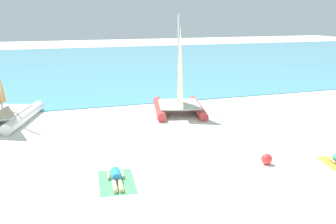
% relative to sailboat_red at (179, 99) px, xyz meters
% --- Properties ---
extents(ground_plane, '(120.00, 120.00, 0.00)m').
position_rel_sailboat_red_xyz_m(ground_plane, '(-2.01, 0.48, -0.76)').
color(ground_plane, white).
extents(ocean_water, '(120.00, 40.00, 0.05)m').
position_rel_sailboat_red_xyz_m(ocean_water, '(-2.01, 22.49, -0.74)').
color(ocean_water, '#4C9EB7').
rests_on(ocean_water, ground).
extents(sailboat_red, '(3.38, 4.42, 5.13)m').
position_rel_sailboat_red_xyz_m(sailboat_red, '(0.00, 0.00, 0.00)').
color(sailboat_red, '#CC3838').
rests_on(sailboat_red, ground).
extents(towel_left, '(1.31, 2.02, 0.01)m').
position_rel_sailboat_red_xyz_m(towel_left, '(-4.86, -7.52, -0.76)').
color(towel_left, '#4CB266').
rests_on(towel_left, ground).
extents(sunbather_left, '(0.59, 1.57, 0.30)m').
position_rel_sailboat_red_xyz_m(sunbather_left, '(-4.85, -7.45, -0.63)').
color(sunbather_left, '#268CCC').
rests_on(sunbather_left, towel_left).
extents(beach_ball, '(0.39, 0.39, 0.39)m').
position_rel_sailboat_red_xyz_m(beach_ball, '(0.39, -7.74, -0.57)').
color(beach_ball, red).
rests_on(beach_ball, ground).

